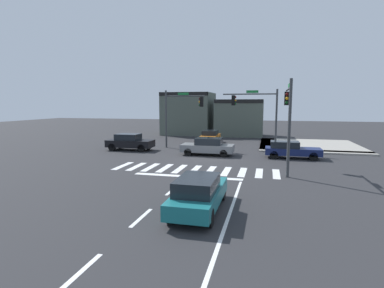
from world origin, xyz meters
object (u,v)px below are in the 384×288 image
Objects in this scene: traffic_signal_southeast at (288,110)px; car_black at (130,142)px; car_teal at (199,193)px; car_orange at (210,137)px; traffic_signal_northeast at (257,109)px; traffic_signal_northwest at (181,109)px; car_navy at (291,150)px; car_gray at (208,146)px.

traffic_signal_southeast reaches higher than car_black.
car_teal is 1.08× the size of car_orange.
traffic_signal_southeast is 1.34× the size of car_black.
car_teal is at bearing 84.47° from traffic_signal_northeast.
car_teal is 22.01m from car_orange.
traffic_signal_northeast is at bearing -5.53° from car_teal.
car_black is 9.53m from car_orange.
car_black is at bearing 66.46° from traffic_signal_southeast.
traffic_signal_northwest reaches higher than car_black.
car_teal is at bearing -108.13° from car_navy.
traffic_signal_southeast is 1.02× the size of traffic_signal_northeast.
car_black reaches higher than car_gray.
car_navy is at bearing 0.78° from car_gray.
traffic_signal_northwest is at bearing -1.37° from traffic_signal_northeast.
car_orange is (2.14, 4.37, -3.12)m from traffic_signal_northwest.
car_navy is at bearing -18.13° from car_teal.
car_orange is (-7.52, 13.07, -3.25)m from traffic_signal_southeast.
car_teal is at bearing 9.39° from car_orange.
traffic_signal_southeast is 15.65m from car_black.
car_teal is at bearing 155.56° from traffic_signal_southeast.
traffic_signal_northwest is 5.80m from car_gray.
car_navy is 11.27m from car_orange.
car_gray is 1.03× the size of car_black.
car_gray reaches higher than car_orange.
traffic_signal_northwest is 1.31× the size of car_black.
traffic_signal_northwest reaches higher than car_orange.
traffic_signal_southeast is at bearing -24.44° from car_teal.
car_navy is (0.64, 5.29, -3.28)m from traffic_signal_southeast.
car_gray is at bearing 39.95° from traffic_signal_northeast.
traffic_signal_northeast is at bearing 49.10° from car_orange.
car_gray is 0.96× the size of car_teal.
car_teal is (-1.66, -17.16, -3.22)m from traffic_signal_northeast.
car_gray is (-6.23, 5.20, -3.24)m from traffic_signal_southeast.
traffic_signal_northeast reaches higher than car_teal.
car_navy is 14.66m from car_teal.
traffic_signal_northwest is 5.78m from car_orange.
traffic_signal_northwest is 11.29m from car_navy.
car_teal is (5.73, -17.34, -3.10)m from traffic_signal_northwest.
car_black is (-11.78, -2.40, -3.18)m from traffic_signal_northeast.
traffic_signal_northeast is 1.28× the size of car_gray.
traffic_signal_northeast reaches higher than car_black.
car_orange is at bearing 46.79° from car_black.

